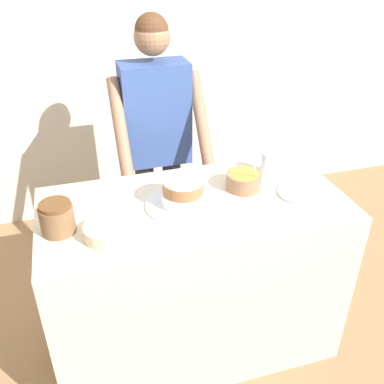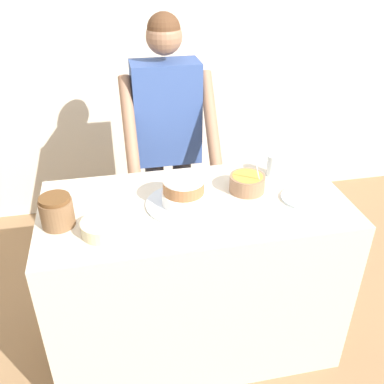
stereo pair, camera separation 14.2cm
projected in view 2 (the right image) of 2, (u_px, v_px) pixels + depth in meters
name	position (u px, v px, depth m)	size (l,w,h in m)	color
wall_back	(151.00, 48.00, 3.13)	(10.00, 0.05, 2.60)	beige
counter	(195.00, 277.00, 2.25)	(1.45, 0.71, 0.93)	beige
person_baker	(167.00, 129.00, 2.58)	(0.54, 0.47, 1.67)	#2D2D38
cake	(184.00, 194.00, 1.97)	(0.36, 0.36, 0.14)	silver
frosting_bowl_white	(104.00, 226.00, 1.80)	(0.19, 0.19, 0.06)	beige
frosting_bowl_orange	(247.00, 183.00, 2.09)	(0.17, 0.17, 0.18)	#936B4C
drinking_glass	(273.00, 165.00, 2.22)	(0.07, 0.07, 0.11)	silver
ceramic_plate	(303.00, 198.00, 2.04)	(0.21, 0.21, 0.01)	silver
stoneware_jar	(57.00, 211.00, 1.82)	(0.14, 0.14, 0.14)	brown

